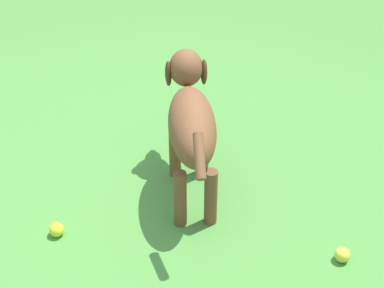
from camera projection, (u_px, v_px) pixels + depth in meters
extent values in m
plane|color=#478438|center=(145.00, 207.00, 2.88)|extent=(14.00, 14.00, 0.00)
ellipsoid|color=brown|center=(192.00, 126.00, 2.69)|extent=(0.43, 0.58, 0.24)
cylinder|color=brown|center=(175.00, 151.00, 2.99)|extent=(0.06, 0.06, 0.29)
cylinder|color=brown|center=(203.00, 149.00, 3.00)|extent=(0.06, 0.06, 0.29)
cylinder|color=brown|center=(180.00, 199.00, 2.71)|extent=(0.06, 0.06, 0.29)
cylinder|color=brown|center=(211.00, 197.00, 2.72)|extent=(0.06, 0.06, 0.29)
ellipsoid|color=brown|center=(186.00, 68.00, 2.89)|extent=(0.22, 0.23, 0.18)
ellipsoid|color=#472B19|center=(185.00, 64.00, 2.97)|extent=(0.13, 0.15, 0.07)
sphere|color=black|center=(184.00, 58.00, 3.01)|extent=(0.03, 0.03, 0.03)
ellipsoid|color=#472B19|center=(168.00, 74.00, 2.89)|extent=(0.06, 0.07, 0.13)
ellipsoid|color=#472B19|center=(204.00, 72.00, 2.90)|extent=(0.06, 0.07, 0.13)
cylinder|color=brown|center=(199.00, 156.00, 2.37)|extent=(0.12, 0.18, 0.14)
sphere|color=#CFDE29|center=(57.00, 229.00, 2.71)|extent=(0.07, 0.07, 0.07)
sphere|color=#D1D23A|center=(342.00, 255.00, 2.59)|extent=(0.07, 0.07, 0.07)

